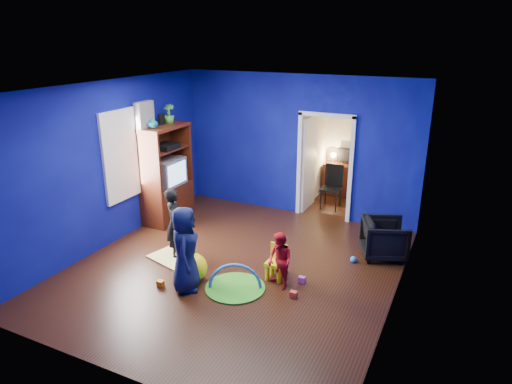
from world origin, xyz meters
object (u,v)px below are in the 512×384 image
at_px(vase, 153,122).
at_px(study_desk, 343,180).
at_px(hopper_ball, 193,267).
at_px(folding_chair, 331,188).
at_px(armchair, 384,239).
at_px(toddler_red, 280,261).
at_px(tv_armoire, 166,174).
at_px(play_mat, 235,288).
at_px(child_black, 175,223).
at_px(child_navy, 185,249).
at_px(kid_chair, 276,264).
at_px(crt_tv, 168,172).

bearing_deg(vase, study_desk, 49.67).
relative_size(hopper_ball, folding_chair, 0.48).
bearing_deg(armchair, toddler_red, 122.24).
bearing_deg(tv_armoire, play_mat, -35.62).
distance_m(play_mat, study_desk, 4.85).
relative_size(armchair, folding_chair, 0.79).
height_order(child_black, child_navy, child_navy).
distance_m(armchair, study_desk, 3.17).
bearing_deg(child_black, armchair, -101.28).
bearing_deg(vase, play_mat, -30.85).
bearing_deg(folding_chair, study_desk, 90.00).
height_order(armchair, hopper_ball, armchair).
distance_m(study_desk, folding_chair, 0.96).
bearing_deg(play_mat, armchair, 48.54).
bearing_deg(child_black, play_mat, -146.41).
relative_size(child_black, hopper_ball, 2.73).
bearing_deg(hopper_ball, folding_chair, 75.63).
bearing_deg(child_black, study_desk, -58.37).
bearing_deg(kid_chair, toddler_red, -51.97).
distance_m(child_black, folding_chair, 3.77).
xyz_separation_m(crt_tv, kid_chair, (2.91, -1.27, -0.77)).
height_order(kid_chair, folding_chair, folding_chair).
xyz_separation_m(child_navy, study_desk, (0.96, 5.13, -0.28)).
distance_m(child_navy, kid_chair, 1.44).
bearing_deg(folding_chair, play_mat, -94.44).
bearing_deg(tv_armoire, crt_tv, 0.00).
xyz_separation_m(tv_armoire, play_mat, (2.52, -1.81, -0.97)).
bearing_deg(study_desk, child_black, -111.79).
relative_size(armchair, toddler_red, 0.83).
bearing_deg(child_black, child_navy, -173.47).
distance_m(toddler_red, vase, 3.69).
height_order(vase, hopper_ball, vase).
height_order(toddler_red, tv_armoire, tv_armoire).
bearing_deg(vase, child_navy, -44.19).
bearing_deg(crt_tv, child_navy, -49.19).
bearing_deg(study_desk, folding_chair, -90.00).
bearing_deg(play_mat, child_black, 160.17).
height_order(child_black, study_desk, child_black).
distance_m(kid_chair, study_desk, 4.29).
bearing_deg(folding_chair, child_black, -117.21).
height_order(child_black, hopper_ball, child_black).
relative_size(toddler_red, study_desk, 1.00).
bearing_deg(vase, kid_chair, -18.13).
bearing_deg(child_navy, crt_tv, 13.61).
xyz_separation_m(child_black, vase, (-1.10, 0.99, 1.46)).
relative_size(crt_tv, hopper_ball, 1.58).
distance_m(crt_tv, kid_chair, 3.27).
relative_size(kid_chair, study_desk, 0.57).
distance_m(vase, tv_armoire, 1.12).
relative_size(vase, crt_tv, 0.30).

